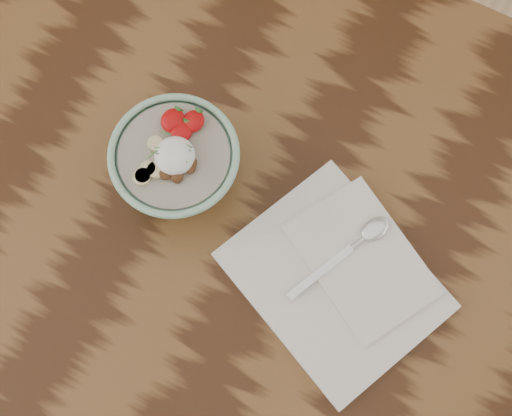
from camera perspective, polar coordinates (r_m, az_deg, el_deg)
The scene contains 4 objects.
table at distance 117.00cm, azimuth -6.69°, elevation 2.97°, with size 160.00×90.00×75.00cm.
breakfast_bowl at distance 100.83cm, azimuth -6.37°, elevation 3.57°, with size 18.08×18.08×12.34cm.
napkin at distance 102.32cm, azimuth 6.77°, elevation -5.42°, with size 34.79×32.02×1.73cm.
spoon at distance 102.38cm, azimuth 8.45°, elevation -2.51°, with size 9.41×17.40×0.95cm.
Camera 1 is at (29.35, -27.19, 175.65)cm, focal length 50.00 mm.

